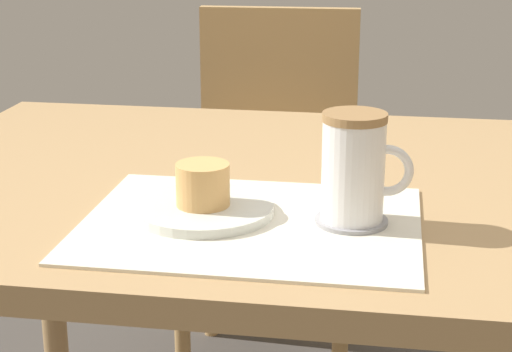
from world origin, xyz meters
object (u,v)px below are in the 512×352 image
at_px(coffee_mug, 355,167).
at_px(dining_table, 252,233).
at_px(pastry, 203,184).
at_px(wooden_chair, 273,179).
at_px(pastry_plate, 203,209).

bearing_deg(coffee_mug, dining_table, 131.49).
bearing_deg(dining_table, pastry, -100.28).
relative_size(dining_table, wooden_chair, 1.21).
distance_m(dining_table, coffee_mug, 0.28).
bearing_deg(dining_table, pastry_plate, -100.28).
bearing_deg(wooden_chair, dining_table, 93.79).
bearing_deg(pastry, wooden_chair, 92.84).
height_order(wooden_chair, pastry, wooden_chair).
distance_m(wooden_chair, pastry_plate, 1.00).
bearing_deg(pastry_plate, coffee_mug, -0.23).
height_order(pastry, coffee_mug, coffee_mug).
distance_m(wooden_chair, pastry, 1.00).
height_order(wooden_chair, pastry_plate, wooden_chair).
distance_m(wooden_chair, coffee_mug, 1.04).
relative_size(wooden_chair, pastry, 13.10).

